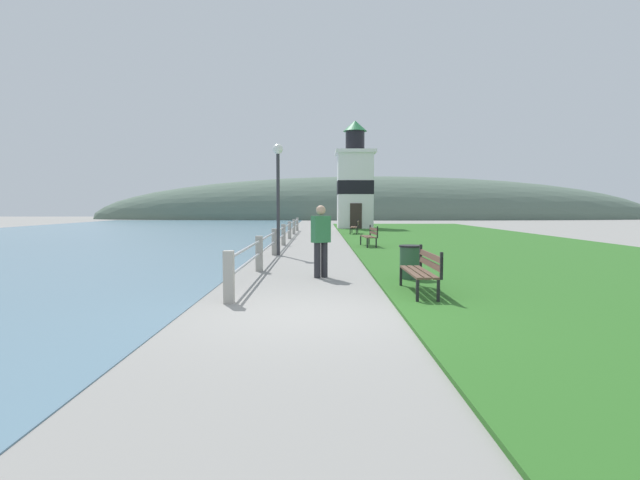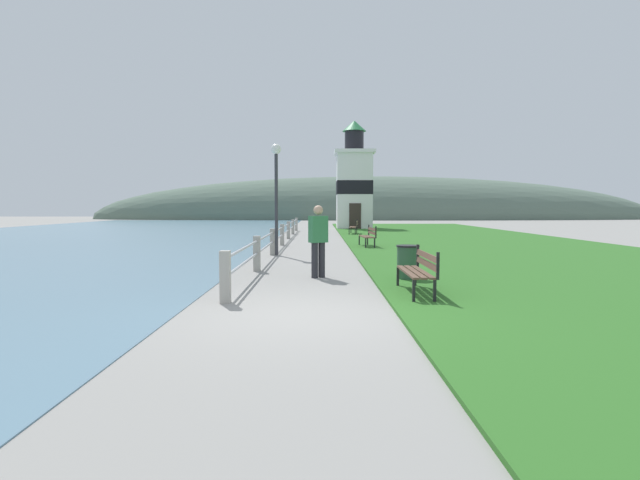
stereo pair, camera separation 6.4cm
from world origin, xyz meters
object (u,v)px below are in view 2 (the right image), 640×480
object	(u,v)px
trash_bin	(408,263)
person_strolling	(318,239)
park_bench_near	(419,268)
lamp_post	(276,179)
park_bench_midway	(369,235)
lighthouse	(354,184)
park_bench_far	(355,226)

from	to	relation	value
trash_bin	person_strolling	bearing A→B (deg)	165.11
park_bench_near	lamp_post	xyz separation A→B (m)	(-3.50, 8.19, 2.20)
park_bench_midway	trash_bin	size ratio (longest dim) A/B	2.07
park_bench_near	lighthouse	world-z (taller)	lighthouse
park_bench_near	lamp_post	size ratio (longest dim) A/B	0.47
lighthouse	lamp_post	size ratio (longest dim) A/B	2.13
park_bench_far	person_strolling	size ratio (longest dim) A/B	1.03
park_bench_near	lighthouse	bearing A→B (deg)	-91.47
park_bench_far	lighthouse	xyz separation A→B (m)	(0.53, 8.43, 3.01)
park_bench_near	park_bench_midway	distance (m)	11.47
park_bench_near	trash_bin	size ratio (longest dim) A/B	2.21
park_bench_near	person_strolling	size ratio (longest dim) A/B	1.04
park_bench_near	park_bench_far	xyz separation A→B (m)	(0.21, 21.28, -0.00)
park_bench_far	lamp_post	xyz separation A→B (m)	(-3.70, -13.09, 2.20)
park_bench_near	park_bench_far	size ratio (longest dim) A/B	1.02
lamp_post	park_bench_near	bearing A→B (deg)	-66.89
park_bench_near	park_bench_far	bearing A→B (deg)	-90.61
park_bench_midway	person_strolling	distance (m)	9.21
lighthouse	lamp_post	distance (m)	21.95
park_bench_far	person_strolling	xyz separation A→B (m)	(-2.19, -18.77, 0.42)
person_strolling	lamp_post	xyz separation A→B (m)	(-1.52, 5.68, 1.78)
park_bench_near	person_strolling	xyz separation A→B (m)	(-1.98, 2.51, 0.42)
trash_bin	park_bench_far	bearing A→B (deg)	89.73
lamp_post	lighthouse	bearing A→B (deg)	78.87
lighthouse	trash_bin	world-z (taller)	lighthouse
person_strolling	lamp_post	size ratio (longest dim) A/B	0.45
park_bench_far	park_bench_near	bearing A→B (deg)	96.65
lamp_post	park_bench_midway	bearing A→B (deg)	42.08
park_bench_far	lamp_post	distance (m)	13.78
park_bench_midway	lamp_post	size ratio (longest dim) A/B	0.44
park_bench_midway	lamp_post	distance (m)	5.36
park_bench_far	lighthouse	distance (m)	8.97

